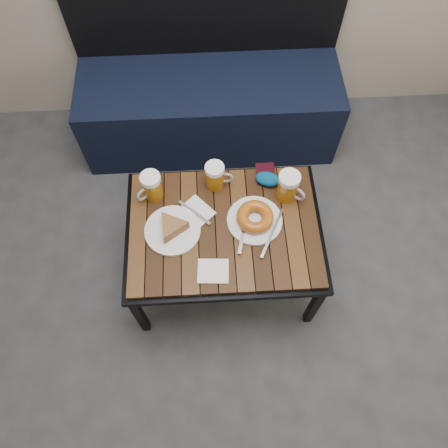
{
  "coord_description": "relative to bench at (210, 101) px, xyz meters",
  "views": [
    {
      "loc": [
        0.19,
        0.01,
        2.1
      ],
      "look_at": [
        0.24,
        0.86,
        0.5
      ],
      "focal_mm": 35.0,
      "sensor_mm": 36.0,
      "label": 1
    }
  ],
  "objects": [
    {
      "name": "room_shell",
      "position": [
        -0.21,
        -1.26,
        1.48
      ],
      "size": [
        4.0,
        4.0,
        4.0
      ],
      "color": "gray",
      "rests_on": "ground"
    },
    {
      "name": "bench",
      "position": [
        0.0,
        0.0,
        0.0
      ],
      "size": [
        1.4,
        0.5,
        0.95
      ],
      "color": "black",
      "rests_on": "ground"
    },
    {
      "name": "cafe_table",
      "position": [
        0.03,
        -0.9,
        0.16
      ],
      "size": [
        0.84,
        0.62,
        0.47
      ],
      "color": "black",
      "rests_on": "ground"
    },
    {
      "name": "beer_mug_left",
      "position": [
        -0.27,
        -0.73,
        0.27
      ],
      "size": [
        0.13,
        0.12,
        0.14
      ],
      "rotation": [
        0.0,
        0.0,
        3.82
      ],
      "color": "#995D0C",
      "rests_on": "cafe_table"
    },
    {
      "name": "beer_mug_centre",
      "position": [
        0.0,
        -0.69,
        0.27
      ],
      "size": [
        0.12,
        0.08,
        0.13
      ],
      "rotation": [
        0.0,
        0.0,
        -0.07
      ],
      "color": "#995D0C",
      "rests_on": "cafe_table"
    },
    {
      "name": "beer_mug_right",
      "position": [
        0.31,
        -0.76,
        0.27
      ],
      "size": [
        0.13,
        0.12,
        0.15
      ],
      "rotation": [
        0.0,
        0.0,
        -0.68
      ],
      "color": "#995D0C",
      "rests_on": "cafe_table"
    },
    {
      "name": "plate_pie",
      "position": [
        -0.19,
        -0.91,
        0.23
      ],
      "size": [
        0.24,
        0.24,
        0.07
      ],
      "color": "white",
      "rests_on": "cafe_table"
    },
    {
      "name": "plate_bagel",
      "position": [
        0.16,
        -0.88,
        0.23
      ],
      "size": [
        0.25,
        0.3,
        0.06
      ],
      "color": "white",
      "rests_on": "cafe_table"
    },
    {
      "name": "napkin_left",
      "position": [
        -0.09,
        -0.83,
        0.2
      ],
      "size": [
        0.19,
        0.19,
        0.01
      ],
      "rotation": [
        0.0,
        0.0,
        0.74
      ],
      "color": "white",
      "rests_on": "cafe_table"
    },
    {
      "name": "napkin_right",
      "position": [
        -0.02,
        -1.1,
        0.2
      ],
      "size": [
        0.13,
        0.11,
        0.01
      ],
      "rotation": [
        0.0,
        0.0,
        -0.07
      ],
      "color": "white",
      "rests_on": "cafe_table"
    },
    {
      "name": "passport_navy",
      "position": [
        -0.16,
        -0.91,
        0.2
      ],
      "size": [
        0.14,
        0.12,
        0.01
      ],
      "primitive_type": "cube",
      "rotation": [
        0.0,
        0.0,
        -1.2
      ],
      "color": "black",
      "rests_on": "cafe_table"
    },
    {
      "name": "passport_burgundy",
      "position": [
        0.23,
        -0.64,
        0.2
      ],
      "size": [
        0.09,
        0.12,
        0.01
      ],
      "primitive_type": "cube",
      "rotation": [
        0.0,
        0.0,
        -0.01
      ],
      "color": "black",
      "rests_on": "cafe_table"
    },
    {
      "name": "knit_pouch",
      "position": [
        0.24,
        -0.69,
        0.22
      ],
      "size": [
        0.13,
        0.1,
        0.05
      ],
      "primitive_type": "ellipsoid",
      "rotation": [
        0.0,
        0.0,
        -0.34
      ],
      "color": "navy",
      "rests_on": "cafe_table"
    }
  ]
}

